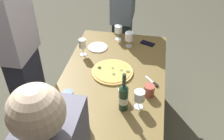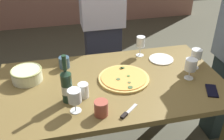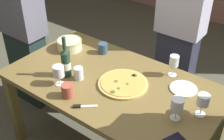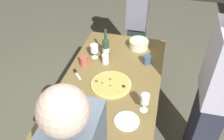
{
  "view_description": "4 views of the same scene",
  "coord_description": "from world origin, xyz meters",
  "px_view_note": "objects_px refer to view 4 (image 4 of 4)",
  "views": [
    {
      "loc": [
        -1.67,
        -0.3,
        2.17
      ],
      "look_at": [
        0.0,
        0.0,
        0.85
      ],
      "focal_mm": 41.23,
      "sensor_mm": 36.0,
      "label": 1
    },
    {
      "loc": [
        -0.35,
        -1.51,
        1.79
      ],
      "look_at": [
        0.0,
        0.0,
        0.85
      ],
      "focal_mm": 41.92,
      "sensor_mm": 36.0,
      "label": 2
    },
    {
      "loc": [
        1.05,
        -1.41,
        2.05
      ],
      "look_at": [
        0.0,
        0.0,
        0.85
      ],
      "focal_mm": 47.01,
      "sensor_mm": 36.0,
      "label": 3
    },
    {
      "loc": [
        1.64,
        0.4,
        2.21
      ],
      "look_at": [
        0.0,
        0.0,
        0.85
      ],
      "focal_mm": 38.08,
      "sensor_mm": 36.0,
      "label": 4
    }
  ],
  "objects_px": {
    "wine_glass_by_bottle": "(94,49)",
    "side_plate": "(127,121)",
    "person_guest_left": "(215,94)",
    "pizza_knife": "(76,73)",
    "wine_glass_far_right": "(97,129)",
    "pizza": "(111,84)",
    "dining_table": "(112,86)",
    "cell_phone": "(59,125)",
    "cup_ceramic": "(84,61)",
    "wine_bottle": "(106,48)",
    "cup_amber": "(147,60)",
    "wine_glass_far_left": "(145,99)",
    "serving_bowl": "(139,44)",
    "cup_spare": "(105,59)",
    "wine_glass_near_pizza": "(85,114)",
    "person_host": "(138,21)"
  },
  "relations": [
    {
      "from": "person_guest_left",
      "to": "wine_bottle",
      "type": "bearing_deg",
      "value": -15.67
    },
    {
      "from": "cell_phone",
      "to": "cup_amber",
      "type": "bearing_deg",
      "value": -7.19
    },
    {
      "from": "dining_table",
      "to": "side_plate",
      "type": "distance_m",
      "value": 0.53
    },
    {
      "from": "cup_spare",
      "to": "dining_table",
      "type": "bearing_deg",
      "value": 29.26
    },
    {
      "from": "pizza",
      "to": "wine_glass_by_bottle",
      "type": "xyz_separation_m",
      "value": [
        -0.38,
        -0.27,
        0.1
      ]
    },
    {
      "from": "cup_spare",
      "to": "wine_glass_near_pizza",
      "type": "bearing_deg",
      "value": 3.58
    },
    {
      "from": "wine_glass_by_bottle",
      "to": "pizza_knife",
      "type": "height_order",
      "value": "wine_glass_by_bottle"
    },
    {
      "from": "serving_bowl",
      "to": "cup_amber",
      "type": "distance_m",
      "value": 0.3
    },
    {
      "from": "dining_table",
      "to": "cup_amber",
      "type": "bearing_deg",
      "value": 137.56
    },
    {
      "from": "pizza_knife",
      "to": "cup_amber",
      "type": "bearing_deg",
      "value": 116.98
    },
    {
      "from": "wine_glass_by_bottle",
      "to": "cell_phone",
      "type": "bearing_deg",
      "value": -0.23
    },
    {
      "from": "dining_table",
      "to": "wine_glass_far_right",
      "type": "distance_m",
      "value": 0.7
    },
    {
      "from": "wine_glass_far_left",
      "to": "person_host",
      "type": "height_order",
      "value": "person_host"
    },
    {
      "from": "cup_amber",
      "to": "cup_spare",
      "type": "distance_m",
      "value": 0.42
    },
    {
      "from": "cup_spare",
      "to": "pizza",
      "type": "bearing_deg",
      "value": 23.77
    },
    {
      "from": "dining_table",
      "to": "cell_phone",
      "type": "bearing_deg",
      "value": -22.39
    },
    {
      "from": "wine_glass_by_bottle",
      "to": "side_plate",
      "type": "xyz_separation_m",
      "value": [
        0.75,
        0.49,
        -0.1
      ]
    },
    {
      "from": "serving_bowl",
      "to": "cup_spare",
      "type": "relative_size",
      "value": 2.23
    },
    {
      "from": "wine_glass_far_left",
      "to": "wine_glass_far_right",
      "type": "relative_size",
      "value": 1.09
    },
    {
      "from": "serving_bowl",
      "to": "cup_spare",
      "type": "distance_m",
      "value": 0.46
    },
    {
      "from": "wine_bottle",
      "to": "wine_glass_far_left",
      "type": "distance_m",
      "value": 0.81
    },
    {
      "from": "wine_glass_by_bottle",
      "to": "cup_ceramic",
      "type": "distance_m",
      "value": 0.17
    },
    {
      "from": "pizza",
      "to": "wine_glass_near_pizza",
      "type": "xyz_separation_m",
      "value": [
        0.46,
        -0.09,
        0.09
      ]
    },
    {
      "from": "wine_glass_far_left",
      "to": "cup_ceramic",
      "type": "xyz_separation_m",
      "value": [
        -0.46,
        -0.67,
        -0.07
      ]
    },
    {
      "from": "cup_amber",
      "to": "cup_ceramic",
      "type": "xyz_separation_m",
      "value": [
        0.17,
        -0.61,
        0.0
      ]
    },
    {
      "from": "wine_glass_far_right",
      "to": "cell_phone",
      "type": "distance_m",
      "value": 0.33
    },
    {
      "from": "wine_glass_near_pizza",
      "to": "cup_ceramic",
      "type": "height_order",
      "value": "wine_glass_near_pizza"
    },
    {
      "from": "cup_ceramic",
      "to": "pizza_knife",
      "type": "height_order",
      "value": "cup_ceramic"
    },
    {
      "from": "serving_bowl",
      "to": "pizza_knife",
      "type": "relative_size",
      "value": 1.59
    },
    {
      "from": "wine_bottle",
      "to": "person_guest_left",
      "type": "bearing_deg",
      "value": 67.34
    },
    {
      "from": "wine_glass_near_pizza",
      "to": "wine_glass_far_right",
      "type": "relative_size",
      "value": 0.99
    },
    {
      "from": "person_host",
      "to": "wine_glass_near_pizza",
      "type": "bearing_deg",
      "value": -1.29
    },
    {
      "from": "cup_spare",
      "to": "wine_glass_far_left",
      "type": "bearing_deg",
      "value": 40.78
    },
    {
      "from": "pizza",
      "to": "person_guest_left",
      "type": "xyz_separation_m",
      "value": [
        0.02,
        0.87,
        0.1
      ]
    },
    {
      "from": "pizza",
      "to": "serving_bowl",
      "type": "distance_m",
      "value": 0.69
    },
    {
      "from": "wine_bottle",
      "to": "cup_amber",
      "type": "xyz_separation_m",
      "value": [
        0.01,
        0.43,
        -0.07
      ]
    },
    {
      "from": "wine_bottle",
      "to": "cup_amber",
      "type": "relative_size",
      "value": 3.69
    },
    {
      "from": "wine_glass_far_left",
      "to": "pizza_knife",
      "type": "height_order",
      "value": "wine_glass_far_left"
    },
    {
      "from": "dining_table",
      "to": "cell_phone",
      "type": "distance_m",
      "value": 0.69
    },
    {
      "from": "cup_ceramic",
      "to": "person_guest_left",
      "type": "bearing_deg",
      "value": 78.36
    },
    {
      "from": "person_guest_left",
      "to": "pizza_knife",
      "type": "bearing_deg",
      "value": 2.51
    },
    {
      "from": "side_plate",
      "to": "person_guest_left",
      "type": "relative_size",
      "value": 0.12
    },
    {
      "from": "wine_glass_far_right",
      "to": "pizza",
      "type": "bearing_deg",
      "value": -176.0
    },
    {
      "from": "wine_glass_far_left",
      "to": "wine_glass_far_right",
      "type": "distance_m",
      "value": 0.45
    },
    {
      "from": "wine_glass_far_right",
      "to": "wine_glass_by_bottle",
      "type": "bearing_deg",
      "value": -161.96
    },
    {
      "from": "pizza",
      "to": "cell_phone",
      "type": "relative_size",
      "value": 2.55
    },
    {
      "from": "dining_table",
      "to": "cup_spare",
      "type": "distance_m",
      "value": 0.29
    },
    {
      "from": "person_guest_left",
      "to": "cup_ceramic",
      "type": "bearing_deg",
      "value": -4.66
    },
    {
      "from": "wine_glass_near_pizza",
      "to": "side_plate",
      "type": "distance_m",
      "value": 0.33
    },
    {
      "from": "wine_bottle",
      "to": "cell_phone",
      "type": "xyz_separation_m",
      "value": [
        0.95,
        -0.12,
        -0.11
      ]
    }
  ]
}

